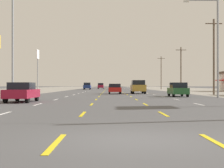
{
  "coord_description": "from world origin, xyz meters",
  "views": [
    {
      "loc": [
        -0.59,
        -7.94,
        1.26
      ],
      "look_at": [
        -0.04,
        67.51,
        1.51
      ],
      "focal_mm": 55.22,
      "sensor_mm": 36.0,
      "label": 1
    }
  ],
  "objects_px": {
    "suv_inner_right_midfar": "(138,87)",
    "pole_sign_left_row_2": "(38,59)",
    "suv_far_left_far": "(87,86)",
    "sedan_center_turn_mid": "(115,89)",
    "sedan_far_left_nearest": "(22,92)",
    "sedan_center_turn_farther": "(112,87)",
    "suv_inner_left_farthest": "(101,86)",
    "streetlight_right_row_0": "(215,41)",
    "hatchback_far_right_near": "(178,90)",
    "streetlight_left_row_0": "(16,39)"
  },
  "relations": [
    {
      "from": "sedan_center_turn_mid",
      "to": "suv_inner_right_midfar",
      "type": "bearing_deg",
      "value": 20.48
    },
    {
      "from": "sedan_center_turn_mid",
      "to": "suv_inner_right_midfar",
      "type": "height_order",
      "value": "suv_inner_right_midfar"
    },
    {
      "from": "sedan_center_turn_mid",
      "to": "suv_inner_right_midfar",
      "type": "distance_m",
      "value": 3.69
    },
    {
      "from": "pole_sign_left_row_2",
      "to": "sedan_center_turn_farther",
      "type": "bearing_deg",
      "value": 58.01
    },
    {
      "from": "sedan_far_left_nearest",
      "to": "sedan_center_turn_mid",
      "type": "bearing_deg",
      "value": 72.84
    },
    {
      "from": "suv_far_left_far",
      "to": "sedan_center_turn_farther",
      "type": "distance_m",
      "value": 8.75
    },
    {
      "from": "hatchback_far_right_near",
      "to": "sedan_center_turn_farther",
      "type": "height_order",
      "value": "hatchback_far_right_near"
    },
    {
      "from": "suv_inner_right_midfar",
      "to": "sedan_center_turn_farther",
      "type": "distance_m",
      "value": 53.4
    },
    {
      "from": "streetlight_left_row_0",
      "to": "hatchback_far_right_near",
      "type": "bearing_deg",
      "value": 11.87
    },
    {
      "from": "suv_inner_left_farthest",
      "to": "suv_far_left_far",
      "type": "bearing_deg",
      "value": -100.0
    },
    {
      "from": "sedan_center_turn_mid",
      "to": "sedan_center_turn_farther",
      "type": "bearing_deg",
      "value": 90.11
    },
    {
      "from": "sedan_center_turn_mid",
      "to": "hatchback_far_right_near",
      "type": "bearing_deg",
      "value": -60.24
    },
    {
      "from": "hatchback_far_right_near",
      "to": "sedan_center_turn_mid",
      "type": "bearing_deg",
      "value": 119.76
    },
    {
      "from": "sedan_center_turn_mid",
      "to": "sedan_center_turn_farther",
      "type": "xyz_separation_m",
      "value": [
        -0.1,
        54.57,
        0.0
      ]
    },
    {
      "from": "sedan_far_left_nearest",
      "to": "pole_sign_left_row_2",
      "type": "distance_m",
      "value": 52.63
    },
    {
      "from": "suv_far_left_far",
      "to": "streetlight_left_row_0",
      "type": "xyz_separation_m",
      "value": [
        -2.88,
        -64.67,
        4.84
      ]
    },
    {
      "from": "sedan_center_turn_mid",
      "to": "streetlight_left_row_0",
      "type": "xyz_separation_m",
      "value": [
        -10.02,
        -15.3,
        5.11
      ]
    },
    {
      "from": "hatchback_far_right_near",
      "to": "pole_sign_left_row_2",
      "type": "height_order",
      "value": "pole_sign_left_row_2"
    },
    {
      "from": "sedan_center_turn_mid",
      "to": "suv_far_left_far",
      "type": "relative_size",
      "value": 0.92
    },
    {
      "from": "suv_far_left_far",
      "to": "pole_sign_left_row_2",
      "type": "xyz_separation_m",
      "value": [
        -9.71,
        -21.61,
        6.13
      ]
    },
    {
      "from": "suv_far_left_far",
      "to": "suv_inner_left_farthest",
      "type": "bearing_deg",
      "value": 80.0
    },
    {
      "from": "sedan_far_left_nearest",
      "to": "streetlight_left_row_0",
      "type": "xyz_separation_m",
      "value": [
        -2.73,
        8.29,
        5.11
      ]
    },
    {
      "from": "suv_inner_right_midfar",
      "to": "suv_inner_left_farthest",
      "type": "distance_m",
      "value": 67.66
    },
    {
      "from": "suv_far_left_far",
      "to": "sedan_far_left_nearest",
      "type": "bearing_deg",
      "value": -90.11
    },
    {
      "from": "streetlight_left_row_0",
      "to": "sedan_far_left_nearest",
      "type": "bearing_deg",
      "value": -71.76
    },
    {
      "from": "sedan_center_turn_farther",
      "to": "sedan_center_turn_mid",
      "type": "bearing_deg",
      "value": -89.89
    },
    {
      "from": "streetlight_left_row_0",
      "to": "streetlight_right_row_0",
      "type": "height_order",
      "value": "streetlight_left_row_0"
    },
    {
      "from": "hatchback_far_right_near",
      "to": "suv_inner_left_farthest",
      "type": "distance_m",
      "value": 81.03
    },
    {
      "from": "sedan_far_left_nearest",
      "to": "streetlight_right_row_0",
      "type": "height_order",
      "value": "streetlight_right_row_0"
    },
    {
      "from": "suv_inner_right_midfar",
      "to": "sedan_far_left_nearest",
      "type": "bearing_deg",
      "value": -113.34
    },
    {
      "from": "hatchback_far_right_near",
      "to": "streetlight_right_row_0",
      "type": "xyz_separation_m",
      "value": [
        2.94,
        -3.52,
        4.88
      ]
    },
    {
      "from": "suv_far_left_far",
      "to": "hatchback_far_right_near",
      "type": "bearing_deg",
      "value": -77.22
    },
    {
      "from": "streetlight_left_row_0",
      "to": "pole_sign_left_row_2",
      "type": "bearing_deg",
      "value": 99.01
    },
    {
      "from": "suv_far_left_far",
      "to": "suv_inner_left_farthest",
      "type": "distance_m",
      "value": 19.49
    },
    {
      "from": "hatchback_far_right_near",
      "to": "suv_far_left_far",
      "type": "bearing_deg",
      "value": 102.78
    },
    {
      "from": "sedan_center_turn_farther",
      "to": "suv_inner_right_midfar",
      "type": "bearing_deg",
      "value": -86.18
    },
    {
      "from": "sedan_far_left_nearest",
      "to": "pole_sign_left_row_2",
      "type": "height_order",
      "value": "pole_sign_left_row_2"
    },
    {
      "from": "sedan_center_turn_mid",
      "to": "suv_inner_right_midfar",
      "type": "xyz_separation_m",
      "value": [
        3.45,
        1.29,
        0.27
      ]
    },
    {
      "from": "sedan_center_turn_mid",
      "to": "pole_sign_left_row_2",
      "type": "distance_m",
      "value": 33.1
    },
    {
      "from": "hatchback_far_right_near",
      "to": "suv_far_left_far",
      "type": "distance_m",
      "value": 62.71
    },
    {
      "from": "hatchback_far_right_near",
      "to": "sedan_center_turn_farther",
      "type": "distance_m",
      "value": 66.7
    },
    {
      "from": "suv_inner_right_midfar",
      "to": "pole_sign_left_row_2",
      "type": "xyz_separation_m",
      "value": [
        -20.3,
        26.48,
        6.13
      ]
    },
    {
      "from": "pole_sign_left_row_2",
      "to": "streetlight_left_row_0",
      "type": "xyz_separation_m",
      "value": [
        6.83,
        -43.07,
        -1.29
      ]
    },
    {
      "from": "hatchback_far_right_near",
      "to": "suv_inner_left_farthest",
      "type": "xyz_separation_m",
      "value": [
        -10.49,
        80.34,
        0.24
      ]
    },
    {
      "from": "sedan_center_turn_mid",
      "to": "streetlight_right_row_0",
      "type": "distance_m",
      "value": 18.75
    },
    {
      "from": "streetlight_left_row_0",
      "to": "suv_inner_left_farthest",
      "type": "bearing_deg",
      "value": 85.73
    },
    {
      "from": "suv_inner_right_midfar",
      "to": "suv_far_left_far",
      "type": "bearing_deg",
      "value": 102.42
    },
    {
      "from": "pole_sign_left_row_2",
      "to": "streetlight_right_row_0",
      "type": "distance_m",
      "value": 50.6
    },
    {
      "from": "sedan_far_left_nearest",
      "to": "suv_inner_left_farthest",
      "type": "bearing_deg",
      "value": 87.81
    },
    {
      "from": "streetlight_right_row_0",
      "to": "hatchback_far_right_near",
      "type": "bearing_deg",
      "value": 129.83
    }
  ]
}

